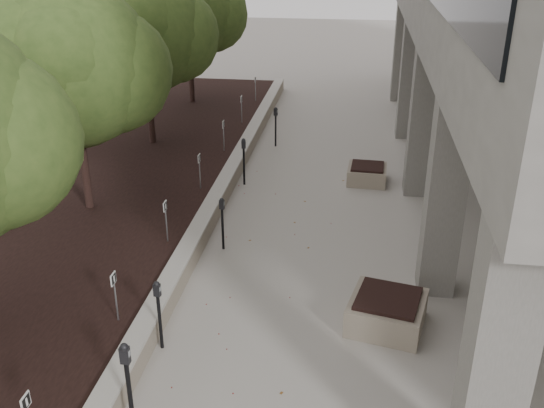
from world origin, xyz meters
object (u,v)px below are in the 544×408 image
Objects in this scene: crabapple_tree_5 at (189,31)px; parking_meter_3 at (223,224)px; parking_meter_5 at (276,127)px; parking_meter_4 at (244,162)px; crabapple_tree_4 at (146,57)px; planter_front at (387,311)px; planter_back at (367,174)px; parking_meter_1 at (129,388)px; parking_meter_2 at (159,315)px; crabapple_tree_3 at (75,99)px.

crabapple_tree_5 reaches higher than parking_meter_3.
parking_meter_5 is at bearing 94.42° from parking_meter_3.
parking_meter_4 reaches higher than parking_meter_5.
crabapple_tree_4 is 7.39m from parking_meter_3.
planter_front is 1.21× the size of planter_back.
crabapple_tree_5 is 3.47× the size of parking_meter_1.
parking_meter_4 is 1.03× the size of parking_meter_5.
parking_meter_2 reaches higher than planter_back.
planter_front is at bearing -49.53° from crabapple_tree_4.
planter_back is at bearing 60.40° from parking_meter_3.
parking_meter_3 is at bearing 89.35° from parking_meter_1.
planter_back is at bearing 92.82° from planter_front.
parking_meter_3 reaches higher than planter_back.
crabapple_tree_3 is 6.19m from parking_meter_2.
planter_front is 6.98m from planter_back.
planter_back is at bearing -43.33° from crabapple_tree_5.
parking_meter_5 is at bearing 89.11° from parking_meter_1.
crabapple_tree_3 reaches higher than planter_back.
parking_meter_3 reaches higher than planter_front.
planter_front is (7.19, -8.43, -2.81)m from crabapple_tree_4.
parking_meter_2 is (3.27, -9.65, -2.44)m from crabapple_tree_4.
parking_meter_2 is at bearing -71.27° from crabapple_tree_4.
parking_meter_3 is (3.58, -10.97, -2.48)m from crabapple_tree_5.
parking_meter_2 reaches higher than parking_meter_5.
crabapple_tree_3 is 5.05m from parking_meter_4.
parking_meter_4 is at bearing 121.24° from planter_front.
crabapple_tree_4 is 7.57m from planter_back.
parking_meter_5 is at bearing 71.71° from parking_meter_4.
crabapple_tree_3 is 4.00× the size of parking_meter_2.
crabapple_tree_4 is 4.05× the size of parking_meter_5.
parking_meter_4 is at bearing 40.26° from crabapple_tree_3.
crabapple_tree_5 reaches higher than planter_back.
parking_meter_4 reaches higher than parking_meter_3.
parking_meter_4 is at bearing -168.94° from planter_back.
parking_meter_3 is (3.58, -5.97, -2.48)m from crabapple_tree_4.
crabapple_tree_5 is (0.00, 10.00, 0.00)m from crabapple_tree_3.
crabapple_tree_4 is at bearing -140.57° from parking_meter_5.
crabapple_tree_3 is 4.05× the size of parking_meter_5.
crabapple_tree_4 reaches higher than parking_meter_3.
crabapple_tree_5 is at bearing 90.00° from crabapple_tree_4.
crabapple_tree_4 is at bearing 107.36° from parking_meter_1.
planter_back is (3.03, -2.74, -0.42)m from parking_meter_5.
parking_meter_2 is 1.01× the size of parking_meter_5.
parking_meter_5 is 10.28m from planter_front.
planter_front reaches higher than planter_back.
parking_meter_1 reaches higher than parking_meter_3.
crabapple_tree_4 and crabapple_tree_5 have the same top height.
planter_back is at bearing 74.68° from parking_meter_2.
crabapple_tree_5 is 3.92× the size of parking_meter_4.
planter_back is at bearing 0.20° from parking_meter_4.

